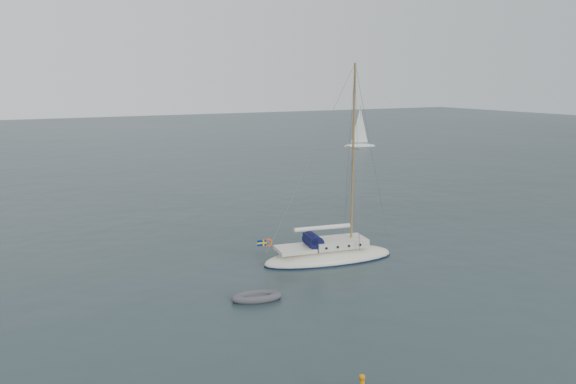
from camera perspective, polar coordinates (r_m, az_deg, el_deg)
ground at (r=31.18m, az=0.68°, el=-9.47°), size 300.00×300.00×0.00m
sailboat at (r=35.07m, az=4.20°, el=-5.46°), size 8.86×2.66×12.62m
dinghy at (r=29.23m, az=-3.22°, el=-10.59°), size 2.64×1.19×0.38m
distant_yacht_b at (r=95.21m, az=7.32°, el=6.45°), size 5.41×2.88×7.17m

